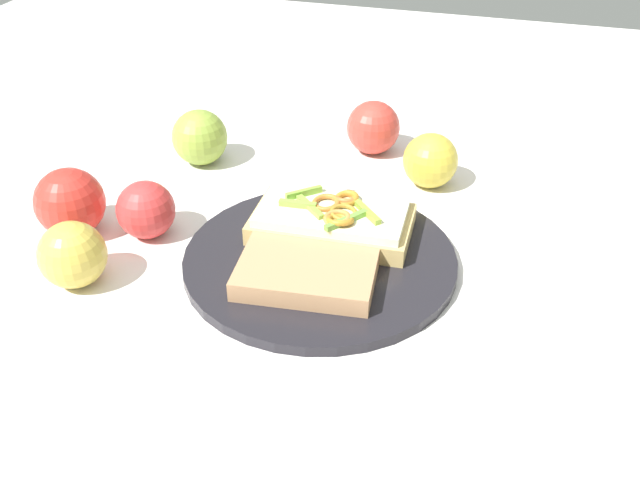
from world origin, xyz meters
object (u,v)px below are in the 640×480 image
(apple_3, at_px, (70,202))
(apple_5, at_px, (72,255))
(plate, at_px, (320,259))
(apple_2, at_px, (373,128))
(apple_4, at_px, (200,137))
(bread_slice_side, at_px, (309,272))
(sandwich, at_px, (331,220))
(apple_0, at_px, (147,209))
(apple_1, at_px, (430,161))

(apple_3, relative_size, apple_5, 1.13)
(plate, xyz_separation_m, apple_2, (0.01, -0.29, 0.03))
(apple_4, bearing_deg, bread_slice_side, 134.25)
(apple_2, bearing_deg, plate, 91.36)
(apple_5, bearing_deg, sandwich, -147.05)
(sandwich, relative_size, bread_slice_side, 1.30)
(apple_3, bearing_deg, apple_0, -166.07)
(apple_4, bearing_deg, apple_2, -155.71)
(apple_0, xyz_separation_m, apple_5, (0.03, 0.11, 0.00))
(apple_5, bearing_deg, bread_slice_side, -166.54)
(plate, height_order, apple_3, apple_3)
(sandwich, distance_m, bread_slice_side, 0.10)
(plate, relative_size, apple_4, 3.97)
(apple_2, bearing_deg, bread_slice_side, 91.51)
(apple_1, bearing_deg, plate, 68.00)
(apple_1, xyz_separation_m, apple_5, (0.33, 0.32, 0.00))
(apple_0, bearing_deg, apple_4, -84.79)
(sandwich, distance_m, apple_1, 0.19)
(bread_slice_side, relative_size, apple_1, 1.99)
(apple_4, bearing_deg, plate, 140.53)
(sandwich, height_order, apple_5, apple_5)
(plate, distance_m, apple_1, 0.23)
(apple_1, relative_size, apple_4, 0.94)
(apple_3, distance_m, apple_5, 0.10)
(bread_slice_side, distance_m, apple_5, 0.25)
(plate, height_order, apple_4, apple_4)
(apple_4, bearing_deg, apple_0, 95.21)
(sandwich, height_order, apple_2, apple_2)
(apple_0, relative_size, apple_3, 0.84)
(plate, bearing_deg, apple_2, -88.64)
(bread_slice_side, relative_size, apple_4, 1.87)
(apple_2, height_order, apple_3, apple_3)
(plate, distance_m, apple_0, 0.21)
(apple_4, xyz_separation_m, apple_5, (0.01, 0.29, -0.00))
(sandwich, bearing_deg, apple_4, 145.97)
(apple_3, bearing_deg, bread_slice_side, 174.49)
(bread_slice_side, xyz_separation_m, apple_1, (-0.08, -0.26, 0.01))
(apple_3, xyz_separation_m, apple_5, (-0.06, 0.09, -0.00))
(bread_slice_side, bearing_deg, plate, 86.65)
(bread_slice_side, bearing_deg, sandwich, 86.30)
(bread_slice_side, bearing_deg, apple_0, 160.92)
(apple_1, bearing_deg, apple_3, 31.26)
(sandwich, xyz_separation_m, apple_1, (-0.09, -0.17, 0.01))
(apple_0, bearing_deg, apple_2, -125.58)
(plate, height_order, bread_slice_side, bread_slice_side)
(apple_3, distance_m, apple_4, 0.22)
(apple_1, bearing_deg, apple_0, 35.45)
(apple_2, xyz_separation_m, apple_5, (0.23, 0.39, -0.00))
(apple_0, bearing_deg, apple_5, 75.08)
(apple_0, height_order, apple_4, apple_4)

